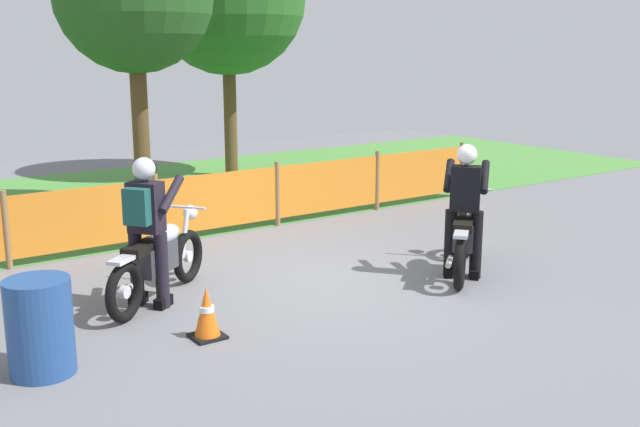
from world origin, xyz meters
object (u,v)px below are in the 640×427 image
at_px(spare_drum, 40,327).
at_px(traffic_cone, 207,313).
at_px(motorcycle_lead, 464,236).
at_px(rider_trailing, 146,224).
at_px(motorcycle_trailing, 159,260).
at_px(rider_lead, 465,206).

bearing_deg(spare_drum, traffic_cone, -3.57).
bearing_deg(motorcycle_lead, rider_trailing, 123.02).
xyz_separation_m(motorcycle_trailing, spare_drum, (-1.66, -1.25, -0.04)).
distance_m(motorcycle_lead, traffic_cone, 3.72).
bearing_deg(traffic_cone, rider_trailing, 94.78).
bearing_deg(motorcycle_trailing, motorcycle_lead, -56.17).
bearing_deg(traffic_cone, spare_drum, 176.43).
height_order(motorcycle_lead, traffic_cone, motorcycle_lead).
bearing_deg(motorcycle_trailing, traffic_cone, -130.52).
bearing_deg(motorcycle_lead, spare_drum, 139.27).
bearing_deg(traffic_cone, rider_lead, -0.53).
bearing_deg(motorcycle_trailing, spare_drum, 179.80).
relative_size(motorcycle_lead, traffic_cone, 3.14).
relative_size(motorcycle_trailing, traffic_cone, 3.26).
relative_size(motorcycle_lead, rider_lead, 0.99).
bearing_deg(motorcycle_lead, rider_lead, -179.43).
height_order(motorcycle_lead, rider_trailing, rider_trailing).
xyz_separation_m(motorcycle_lead, rider_trailing, (-3.82, 1.11, 0.47)).
bearing_deg(motorcycle_lead, motorcycle_trailing, 120.30).
relative_size(rider_trailing, traffic_cone, 3.19).
xyz_separation_m(motorcycle_lead, rider_lead, (-0.15, -0.13, 0.44)).
distance_m(traffic_cone, spare_drum, 1.59).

